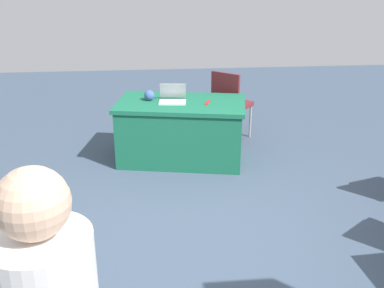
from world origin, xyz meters
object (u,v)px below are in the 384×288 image
(table_foreground, at_px, (181,130))
(laptop_silver, at_px, (173,99))
(scissors_red, at_px, (208,102))
(yarn_ball, at_px, (149,95))
(chair_aisle, at_px, (230,101))

(table_foreground, distance_m, laptop_silver, 0.42)
(laptop_silver, xyz_separation_m, scissors_red, (-0.41, 0.08, -0.04))
(table_foreground, xyz_separation_m, yarn_ball, (0.38, -0.10, 0.43))
(laptop_silver, bearing_deg, chair_aisle, -137.13)
(laptop_silver, bearing_deg, yarn_ball, -12.06)
(table_foreground, xyz_separation_m, scissors_red, (-0.31, 0.07, 0.37))
(laptop_silver, height_order, yarn_ball, laptop_silver)
(laptop_silver, relative_size, yarn_ball, 2.75)
(table_foreground, height_order, laptop_silver, laptop_silver)
(table_foreground, relative_size, scissors_red, 9.35)
(table_foreground, height_order, scissors_red, scissors_red)
(laptop_silver, bearing_deg, table_foreground, -177.40)
(chair_aisle, distance_m, scissors_red, 0.81)
(chair_aisle, bearing_deg, laptop_silver, -103.01)
(table_foreground, relative_size, yarn_ball, 13.33)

